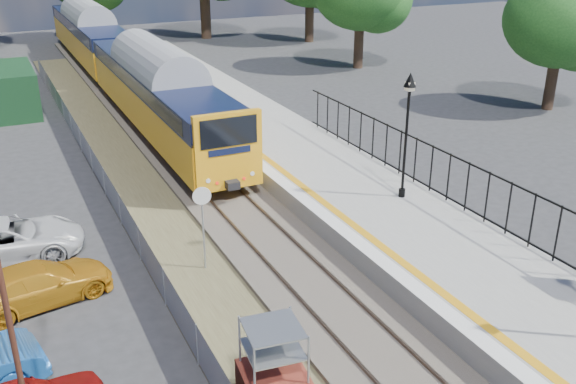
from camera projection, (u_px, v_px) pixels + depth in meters
ground at (363, 343)px, 16.85m from camera, size 120.00×120.00×0.00m
track_bed at (220, 207)px, 24.68m from camera, size 5.90×80.00×0.29m
platform at (348, 194)px, 25.00m from camera, size 5.00×70.00×0.90m
platform_edge at (301, 192)px, 24.01m from camera, size 0.90×70.00×0.01m
victorian_lamp_north at (408, 107)px, 22.28m from camera, size 0.44×0.44×4.60m
palisade_fence at (503, 205)px, 20.60m from camera, size 0.12×26.00×2.00m
wire_fence at (109, 190)px, 24.94m from camera, size 0.06×52.00×1.20m
train at (116, 56)px, 41.10m from camera, size 2.82×40.83×3.51m
brick_plinth at (273, 371)px, 14.10m from camera, size 1.56×1.56×2.27m
speed_sign at (203, 214)px, 19.65m from camera, size 0.57×0.14×2.85m
carpark_lamp at (4, 294)px, 11.98m from camera, size 0.25×0.50×6.58m
car_yellow at (38, 284)px, 18.41m from camera, size 4.49×2.56×1.23m
car_white at (5, 240)px, 20.82m from camera, size 5.05×2.60×1.36m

